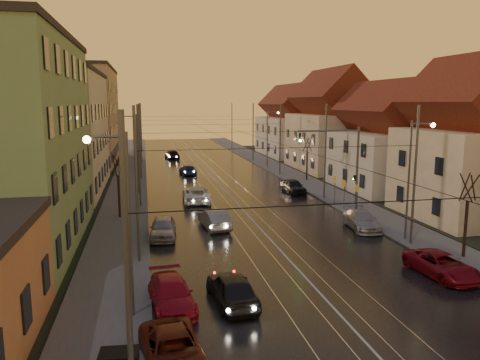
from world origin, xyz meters
TOP-DOWN VIEW (x-y plane):
  - ground at (0.00, 0.00)m, footprint 160.00×160.00m
  - road at (0.00, 40.00)m, footprint 16.00×120.00m
  - sidewalk_left at (-10.00, 40.00)m, footprint 4.00×120.00m
  - sidewalk_right at (10.00, 40.00)m, footprint 4.00×120.00m
  - tram_rail_0 at (-2.20, 40.00)m, footprint 0.06×120.00m
  - tram_rail_1 at (-0.77, 40.00)m, footprint 0.06×120.00m
  - tram_rail_2 at (0.77, 40.00)m, footprint 0.06×120.00m
  - tram_rail_3 at (2.20, 40.00)m, footprint 0.06×120.00m
  - apartment_left_2 at (-17.50, 34.00)m, footprint 10.00×20.00m
  - apartment_left_3 at (-17.50, 58.00)m, footprint 10.00×24.00m
  - house_right_1 at (17.00, 15.00)m, footprint 8.67×10.20m
  - house_right_2 at (17.00, 28.00)m, footprint 9.18×12.24m
  - house_right_3 at (17.00, 43.00)m, footprint 9.18×14.28m
  - house_right_4 at (17.00, 61.00)m, footprint 9.18×16.32m
  - catenary_pole_l_0 at (-8.60, -6.00)m, footprint 0.16×0.16m
  - catenary_pole_l_1 at (-8.60, 9.00)m, footprint 0.16×0.16m
  - catenary_pole_r_1 at (8.60, 9.00)m, footprint 0.16×0.16m
  - catenary_pole_l_2 at (-8.60, 24.00)m, footprint 0.16×0.16m
  - catenary_pole_r_2 at (8.60, 24.00)m, footprint 0.16×0.16m
  - catenary_pole_l_3 at (-8.60, 39.00)m, footprint 0.16×0.16m
  - catenary_pole_r_3 at (8.60, 39.00)m, footprint 0.16×0.16m
  - catenary_pole_l_4 at (-8.60, 54.00)m, footprint 0.16×0.16m
  - catenary_pole_r_4 at (8.60, 54.00)m, footprint 0.16×0.16m
  - catenary_pole_l_5 at (-8.60, 72.00)m, footprint 0.16×0.16m
  - catenary_pole_r_5 at (8.60, 72.00)m, footprint 0.16×0.16m
  - street_lamp_0 at (-9.10, 2.00)m, footprint 1.75×0.32m
  - street_lamp_1 at (9.10, 10.00)m, footprint 1.75×0.32m
  - street_lamp_2 at (-9.10, 30.00)m, footprint 1.75×0.32m
  - street_lamp_3 at (9.10, 46.00)m, footprint 1.75×0.32m
  - traffic_light_mast at (7.99, 18.00)m, footprint 5.30×0.32m
  - bare_tree_0 at (-10.20, 20.00)m, footprint 1.09×1.09m
  - bare_tree_1 at (10.20, 6.00)m, footprint 1.09×1.09m
  - bare_tree_2 at (10.40, 34.00)m, footprint 1.09×1.09m
  - driving_car_0 at (-4.37, 2.59)m, footprint 2.08×4.46m
  - driving_car_1 at (-3.25, 15.65)m, footprint 2.02×4.45m
  - driving_car_2 at (-3.55, 24.96)m, footprint 2.65×5.35m
  - driving_car_3 at (-2.78, 41.79)m, footprint 2.14×4.47m
  - driving_car_4 at (-3.77, 58.62)m, footprint 2.42×4.83m
  - parked_left_1 at (-7.33, -2.16)m, footprint 2.53×4.64m
  - parked_left_2 at (-7.12, 2.74)m, footprint 2.22×4.56m
  - parked_left_3 at (-7.04, 13.90)m, footprint 2.03×4.34m
  - parked_right_0 at (7.17, 3.72)m, footprint 2.47×4.69m
  - parked_right_1 at (7.28, 13.33)m, footprint 2.40×4.78m
  - parked_right_2 at (6.57, 27.32)m, footprint 1.89×4.31m

SIDE VIEW (x-z plane):
  - ground at x=0.00m, z-range 0.00..0.00m
  - road at x=0.00m, z-range 0.00..0.04m
  - tram_rail_0 at x=-2.20m, z-range 0.04..0.07m
  - tram_rail_1 at x=-0.77m, z-range 0.04..0.07m
  - tram_rail_2 at x=0.77m, z-range 0.04..0.07m
  - tram_rail_3 at x=2.20m, z-range 0.04..0.07m
  - sidewalk_left at x=-10.00m, z-range 0.00..0.15m
  - sidewalk_right at x=10.00m, z-range 0.00..0.15m
  - parked_left_1 at x=-7.33m, z-range 0.00..1.24m
  - driving_car_3 at x=-2.78m, z-range 0.00..1.26m
  - parked_right_0 at x=7.17m, z-range 0.00..1.26m
  - parked_left_2 at x=-7.12m, z-range 0.00..1.28m
  - parked_right_1 at x=7.28m, z-range 0.00..1.33m
  - driving_car_1 at x=-3.25m, z-range 0.00..1.42m
  - parked_left_3 at x=-7.04m, z-range 0.00..1.44m
  - parked_right_2 at x=6.57m, z-range 0.00..1.45m
  - driving_car_2 at x=-3.55m, z-range 0.00..1.46m
  - driving_car_0 at x=-4.37m, z-range 0.00..1.48m
  - driving_car_4 at x=-3.77m, z-range 0.00..1.58m
  - bare_tree_0 at x=-10.20m, z-range -0.07..5.04m
  - bare_tree_1 at x=10.20m, z-range -0.07..5.04m
  - bare_tree_2 at x=10.40m, z-range -0.07..5.04m
  - catenary_pole_l_0 at x=-8.60m, z-range 0.00..9.00m
  - catenary_pole_l_1 at x=-8.60m, z-range 0.00..9.00m
  - catenary_pole_r_1 at x=8.60m, z-range 0.00..9.00m
  - catenary_pole_l_2 at x=-8.60m, z-range 0.00..9.00m
  - catenary_pole_r_2 at x=8.60m, z-range 0.00..9.00m
  - catenary_pole_l_3 at x=-8.60m, z-range 0.00..9.00m
  - catenary_pole_r_3 at x=8.60m, z-range 0.00..9.00m
  - catenary_pole_l_4 at x=-8.60m, z-range 0.00..9.00m
  - catenary_pole_r_4 at x=8.60m, z-range 0.00..9.00m
  - catenary_pole_l_5 at x=-8.60m, z-range 0.00..9.00m
  - catenary_pole_r_5 at x=8.60m, z-range 0.00..9.00m
  - traffic_light_mast at x=7.99m, z-range 1.00..8.20m
  - house_right_2 at x=17.00m, z-range 0.04..9.24m
  - street_lamp_0 at x=-9.10m, z-range 0.89..8.89m
  - street_lamp_1 at x=9.10m, z-range 0.89..8.89m
  - street_lamp_2 at x=-9.10m, z-range 0.89..8.89m
  - street_lamp_3 at x=9.10m, z-range 0.89..8.89m
  - house_right_4 at x=17.00m, z-range 0.05..10.05m
  - house_right_1 at x=17.00m, z-range 0.05..10.85m
  - house_right_3 at x=17.00m, z-range 0.05..11.55m
  - apartment_left_2 at x=-17.50m, z-range 0.00..12.00m
  - apartment_left_3 at x=-17.50m, z-range 0.00..14.00m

